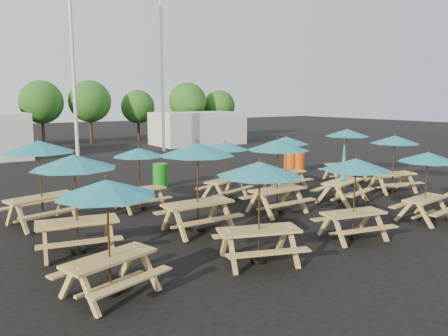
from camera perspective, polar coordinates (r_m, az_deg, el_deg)
ground at (r=15.21m, az=3.13°, el=-4.83°), size 120.00×120.00×0.00m
picnic_unit_0 at (r=8.19m, az=-15.04°, el=-3.52°), size 2.29×2.29×2.21m
picnic_unit_1 at (r=10.68m, az=-18.97°, el=-0.04°), size 2.32×2.32×2.38m
picnic_unit_2 at (r=13.55m, az=-23.03°, el=1.92°), size 2.51×2.51×2.49m
picnic_unit_3 at (r=9.55m, az=4.68°, el=-1.00°), size 2.44×2.44×2.31m
picnic_unit_4 at (r=11.82m, az=-3.49°, el=1.68°), size 2.09×2.09×2.49m
picnic_unit_5 at (r=14.56m, az=-11.03°, el=1.51°), size 1.87×1.87×2.08m
picnic_unit_6 at (r=11.71m, az=16.80°, el=-0.20°), size 2.10×2.10×2.15m
picnic_unit_7 at (r=13.89m, az=7.06°, el=2.36°), size 2.05×2.05×2.39m
picnic_unit_8 at (r=15.82m, az=0.15°, el=2.43°), size 2.25×2.25×2.13m
picnic_unit_9 at (r=14.26m, az=25.09°, el=0.76°), size 1.94×1.94×2.10m
picnic_unit_10 at (r=15.92m, az=15.30°, el=-0.96°), size 2.21×2.04×2.35m
picnic_unit_11 at (r=17.79m, az=8.16°, el=3.15°), size 1.80×1.80×2.16m
picnic_unit_13 at (r=18.28m, az=21.39°, el=3.02°), size 2.32×2.32×2.25m
picnic_unit_14 at (r=20.21m, az=15.75°, el=4.02°), size 2.37×2.37×2.34m
waste_bin_0 at (r=18.32m, az=-8.32°, el=-0.97°), size 0.61×0.61×0.99m
waste_bin_1 at (r=22.04m, az=8.62°, el=0.69°), size 0.61×0.61×0.99m
waste_bin_2 at (r=22.15m, az=9.68°, el=0.71°), size 0.61×0.61×0.99m
waste_bin_3 at (r=22.40m, az=9.71°, el=0.80°), size 0.61×0.61×0.99m
mast_0 at (r=26.84m, az=-19.16°, el=13.56°), size 0.20×0.20×12.00m
mast_1 at (r=30.96m, az=-8.10°, el=13.28°), size 0.20×0.20×12.00m
event_tent_1 at (r=35.70m, az=-3.46°, el=5.21°), size 7.00×4.00×2.60m
tree_3 at (r=37.24m, az=-22.76°, el=7.94°), size 3.36×3.36×5.09m
tree_4 at (r=37.66m, az=-17.12°, el=8.32°), size 3.41×3.41×5.17m
tree_5 at (r=39.51m, az=-11.19°, el=7.85°), size 2.94×2.94×4.45m
tree_6 at (r=39.63m, az=-4.78°, el=8.64°), size 3.38×3.38×5.13m
tree_7 at (r=41.39m, az=-0.63°, el=8.08°), size 2.95×2.95×4.48m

